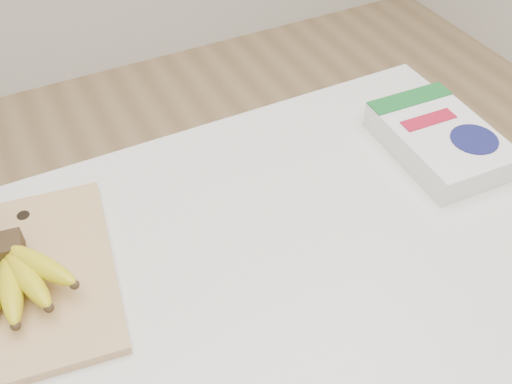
{
  "coord_description": "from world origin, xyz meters",
  "views": [
    {
      "loc": [
        -0.24,
        -0.46,
        1.52
      ],
      "look_at": [
        0.06,
        0.12,
        0.88
      ],
      "focal_mm": 40.0,
      "sensor_mm": 36.0,
      "label": 1
    }
  ],
  "objects": [
    {
      "name": "bananas",
      "position": [
        -0.32,
        0.12,
        0.88
      ],
      "size": [
        0.16,
        0.17,
        0.06
      ],
      "color": "#382816",
      "rests_on": "cutting_board"
    },
    {
      "name": "cutting_board",
      "position": [
        -0.3,
        0.14,
        0.85
      ],
      "size": [
        0.29,
        0.36,
        0.02
      ],
      "primitive_type": "cube",
      "rotation": [
        0.0,
        0.0,
        -0.14
      ],
      "color": "#E3BD7C",
      "rests_on": "table"
    },
    {
      "name": "cereal_box",
      "position": [
        0.43,
        0.11,
        0.86
      ],
      "size": [
        0.18,
        0.25,
        0.06
      ],
      "rotation": [
        0.0,
        0.0,
        -0.04
      ],
      "color": "white",
      "rests_on": "table"
    }
  ]
}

